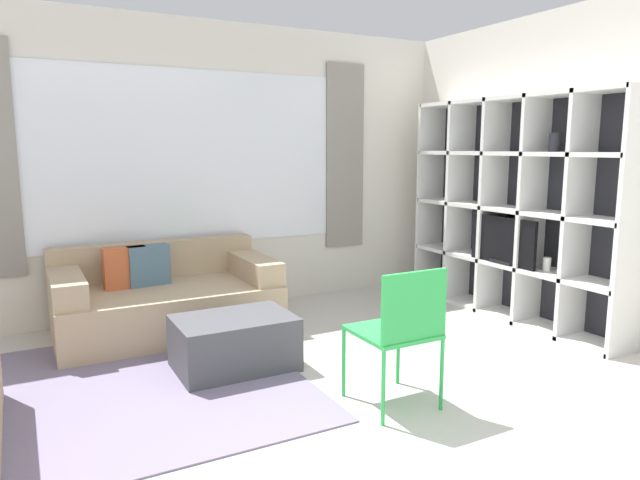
# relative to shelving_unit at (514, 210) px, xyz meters

# --- Properties ---
(wall_back) EXTENTS (6.53, 0.11, 2.70)m
(wall_back) POSITION_rel_shelving_unit_xyz_m (-2.52, 1.58, 0.37)
(wall_back) COLOR silver
(wall_back) RESTS_ON ground_plane
(wall_right) EXTENTS (0.07, 4.44, 2.70)m
(wall_right) POSITION_rel_shelving_unit_xyz_m (0.18, -0.07, 0.36)
(wall_right) COLOR silver
(wall_right) RESTS_ON ground_plane
(area_rug) EXTENTS (2.47, 2.18, 0.01)m
(area_rug) POSITION_rel_shelving_unit_xyz_m (-3.57, -0.03, -0.98)
(area_rug) COLOR slate
(area_rug) RESTS_ON ground_plane
(shelving_unit) EXTENTS (0.35, 2.33, 1.99)m
(shelving_unit) POSITION_rel_shelving_unit_xyz_m (0.00, 0.00, 0.00)
(shelving_unit) COLOR #232328
(shelving_unit) RESTS_ON ground_plane
(couch_main) EXTENTS (1.77, 0.99, 0.74)m
(couch_main) POSITION_rel_shelving_unit_xyz_m (-2.92, 1.04, -0.71)
(couch_main) COLOR tan
(couch_main) RESTS_ON ground_plane
(ottoman) EXTENTS (0.81, 0.56, 0.38)m
(ottoman) POSITION_rel_shelving_unit_xyz_m (-2.69, -0.02, -0.80)
(ottoman) COLOR #47474C
(ottoman) RESTS_ON ground_plane
(folding_chair) EXTENTS (0.44, 0.46, 0.86)m
(folding_chair) POSITION_rel_shelving_unit_xyz_m (-2.03, -1.08, -0.47)
(folding_chair) COLOR green
(folding_chair) RESTS_ON ground_plane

